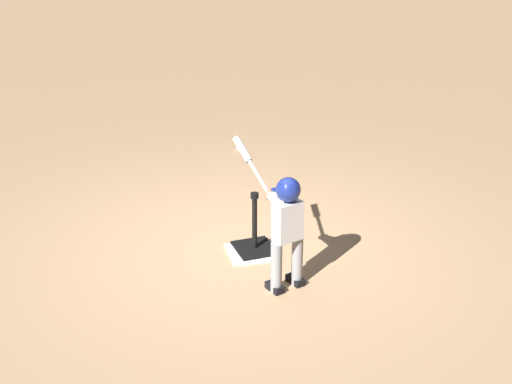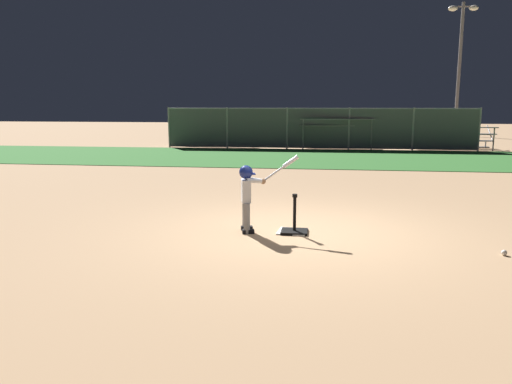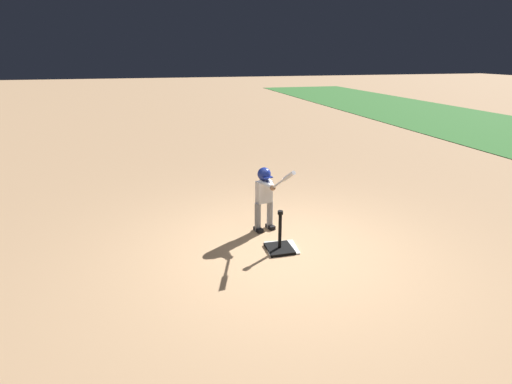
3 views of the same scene
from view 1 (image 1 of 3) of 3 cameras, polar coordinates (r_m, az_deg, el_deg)
The scene contains 5 objects.
ground_plane at distance 6.94m, azimuth -0.86°, elevation -4.42°, with size 90.00×90.00×0.00m, color tan.
home_plate at distance 6.82m, azimuth -0.35°, elevation -4.83°, with size 0.44×0.44×0.02m, color white.
batting_tee at distance 6.82m, azimuth -0.11°, elevation -4.08°, with size 0.40×0.36×0.60m.
batter_child at distance 5.99m, azimuth 2.33°, elevation -2.10°, with size 0.90×0.40×1.18m.
baseball at distance 9.50m, azimuth -1.37°, elevation 3.54°, with size 0.07×0.07×0.07m, color white.
Camera 1 is at (-5.83, 2.01, 3.18)m, focal length 50.00 mm.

